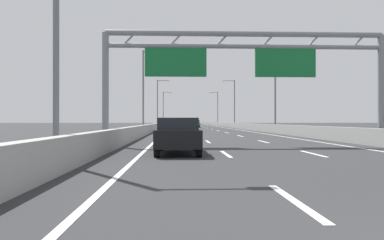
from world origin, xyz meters
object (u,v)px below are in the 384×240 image
object	(u,v)px
streetlamp_left_mid	(145,86)
green_car	(195,124)
streetlamp_right_mid	(273,86)
streetlamp_left_distant	(164,106)
streetlamp_right_distant	(217,106)
blue_car	(178,124)
black_car	(178,135)
streetlamp_right_far	(233,100)
white_car	(177,126)
sign_gantry	(242,59)
streetlamp_left_far	(159,100)

from	to	relation	value
streetlamp_left_mid	green_car	world-z (taller)	streetlamp_left_mid
streetlamp_right_mid	streetlamp_left_distant	size ratio (longest dim) A/B	1.00
streetlamp_right_distant	green_car	distance (m)	32.31
streetlamp_left_mid	blue_car	bearing A→B (deg)	84.07
streetlamp_left_mid	black_car	size ratio (longest dim) A/B	2.25
streetlamp_right_far	black_car	world-z (taller)	streetlamp_right_far
streetlamp_right_far	white_car	xyz separation A→B (m)	(-11.28, -33.11, -4.62)
sign_gantry	black_car	xyz separation A→B (m)	(-3.57, -5.29, -4.03)
sign_gantry	streetlamp_right_far	xyz separation A→B (m)	(7.65, 54.52, 0.60)
sign_gantry	black_car	size ratio (longest dim) A/B	3.74
blue_car	white_car	size ratio (longest dim) A/B	0.97
streetlamp_left_distant	white_car	bearing A→B (deg)	-86.77
streetlamp_left_far	streetlamp_right_distant	world-z (taller)	same
streetlamp_left_distant	white_car	world-z (taller)	streetlamp_left_distant
sign_gantry	black_car	distance (m)	7.55
blue_car	white_car	xyz separation A→B (m)	(-0.12, -37.94, 0.02)
streetlamp_left_far	streetlamp_left_distant	distance (m)	31.52
streetlamp_right_distant	green_car	bearing A→B (deg)	-103.90
streetlamp_right_distant	streetlamp_left_mid	bearing A→B (deg)	-103.32
streetlamp_left_far	blue_car	world-z (taller)	streetlamp_left_far
streetlamp_left_far	streetlamp_left_distant	world-z (taller)	same
sign_gantry	streetlamp_left_mid	distance (m)	24.13
streetlamp_right_mid	streetlamp_right_distant	bearing A→B (deg)	90.00
blue_car	sign_gantry	bearing A→B (deg)	-86.62
streetlamp_left_far	streetlamp_right_distant	bearing A→B (deg)	64.65
streetlamp_right_far	streetlamp_right_mid	bearing A→B (deg)	-90.00
streetlamp_left_distant	black_car	size ratio (longest dim) A/B	2.25
streetlamp_left_far	black_car	size ratio (longest dim) A/B	2.25
streetlamp_left_distant	streetlamp_right_distant	xyz separation A→B (m)	(14.93, 0.00, 0.00)
streetlamp_left_far	blue_car	xyz separation A→B (m)	(3.78, 4.83, -4.64)
streetlamp_right_far	white_car	size ratio (longest dim) A/B	2.04
white_car	blue_car	bearing A→B (deg)	89.81
streetlamp_left_distant	streetlamp_right_far	bearing A→B (deg)	-64.65
black_car	green_car	xyz separation A→B (m)	(3.54, 60.29, 0.01)
sign_gantry	streetlamp_right_distant	world-z (taller)	streetlamp_right_distant
streetlamp_right_mid	white_car	xyz separation A→B (m)	(-11.28, -1.59, -4.62)
sign_gantry	streetlamp_right_distant	size ratio (longest dim) A/B	1.66
streetlamp_left_mid	streetlamp_right_distant	world-z (taller)	same
blue_car	white_car	world-z (taller)	white_car
streetlamp_right_mid	streetlamp_left_far	bearing A→B (deg)	115.35
streetlamp_left_mid	streetlamp_left_far	xyz separation A→B (m)	(0.00, 31.52, 0.00)
black_car	green_car	size ratio (longest dim) A/B	0.91
streetlamp_right_mid	streetlamp_right_distant	distance (m)	63.04
streetlamp_right_mid	streetlamp_left_distant	bearing A→B (deg)	103.32
sign_gantry	white_car	distance (m)	22.08
streetlamp_left_far	white_car	world-z (taller)	streetlamp_left_far
sign_gantry	streetlamp_right_distant	bearing A→B (deg)	84.92
sign_gantry	blue_car	size ratio (longest dim) A/B	3.49
white_car	streetlamp_right_far	bearing A→B (deg)	71.19
streetlamp_left_mid	streetlamp_right_distant	bearing A→B (deg)	76.68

